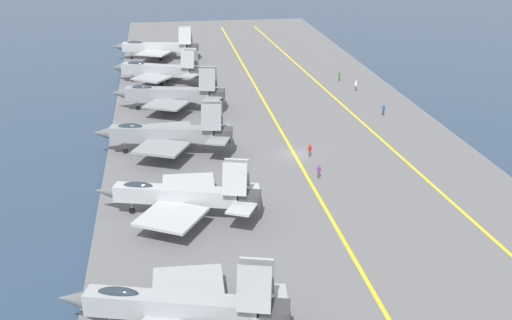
{
  "coord_description": "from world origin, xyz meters",
  "views": [
    {
      "loc": [
        -73.14,
        15.99,
        29.51
      ],
      "look_at": [
        -7.3,
        5.98,
        2.9
      ],
      "focal_mm": 45.0,
      "sensor_mm": 36.0,
      "label": 1
    }
  ],
  "objects_px": {
    "parked_jet_fourth": "(165,134)",
    "crew_green_vest": "(339,76)",
    "crew_purple_vest": "(319,171)",
    "parked_jet_sixth": "(158,70)",
    "crew_blue_vest": "(383,109)",
    "parked_jet_seventh": "(157,47)",
    "crew_white_vest": "(356,85)",
    "parked_jet_second": "(177,307)",
    "crew_red_vest": "(310,150)",
    "parked_jet_third": "(180,195)",
    "parked_jet_fifth": "(170,94)"
  },
  "relations": [
    {
      "from": "parked_jet_second",
      "to": "crew_red_vest",
      "type": "height_order",
      "value": "parked_jet_second"
    },
    {
      "from": "crew_red_vest",
      "to": "parked_jet_fourth",
      "type": "bearing_deg",
      "value": 77.98
    },
    {
      "from": "parked_jet_second",
      "to": "crew_purple_vest",
      "type": "xyz_separation_m",
      "value": [
        26.44,
        -16.97,
        -1.47
      ]
    },
    {
      "from": "parked_jet_fifth",
      "to": "parked_jet_sixth",
      "type": "height_order",
      "value": "parked_jet_fifth"
    },
    {
      "from": "crew_red_vest",
      "to": "crew_white_vest",
      "type": "relative_size",
      "value": 0.92
    },
    {
      "from": "parked_jet_fourth",
      "to": "crew_white_vest",
      "type": "relative_size",
      "value": 9.43
    },
    {
      "from": "parked_jet_second",
      "to": "parked_jet_fourth",
      "type": "bearing_deg",
      "value": 0.13
    },
    {
      "from": "parked_jet_third",
      "to": "crew_blue_vest",
      "type": "relative_size",
      "value": 9.84
    },
    {
      "from": "parked_jet_second",
      "to": "parked_jet_third",
      "type": "xyz_separation_m",
      "value": [
        19.12,
        -1.04,
        -0.1
      ]
    },
    {
      "from": "crew_blue_vest",
      "to": "crew_red_vest",
      "type": "height_order",
      "value": "crew_blue_vest"
    },
    {
      "from": "crew_green_vest",
      "to": "parked_jet_third",
      "type": "bearing_deg",
      "value": 148.57
    },
    {
      "from": "parked_jet_second",
      "to": "crew_white_vest",
      "type": "bearing_deg",
      "value": -27.51
    },
    {
      "from": "parked_jet_seventh",
      "to": "parked_jet_sixth",
      "type": "bearing_deg",
      "value": -179.82
    },
    {
      "from": "crew_green_vest",
      "to": "parked_jet_fifth",
      "type": "bearing_deg",
      "value": 113.51
    },
    {
      "from": "parked_jet_seventh",
      "to": "crew_white_vest",
      "type": "distance_m",
      "value": 43.5
    },
    {
      "from": "crew_red_vest",
      "to": "crew_blue_vest",
      "type": "bearing_deg",
      "value": -44.77
    },
    {
      "from": "crew_white_vest",
      "to": "crew_purple_vest",
      "type": "xyz_separation_m",
      "value": [
        -34.88,
        14.97,
        -0.1
      ]
    },
    {
      "from": "parked_jet_sixth",
      "to": "parked_jet_third",
      "type": "bearing_deg",
      "value": -178.23
    },
    {
      "from": "parked_jet_second",
      "to": "crew_green_vest",
      "type": "bearing_deg",
      "value": -24.45
    },
    {
      "from": "parked_jet_sixth",
      "to": "crew_blue_vest",
      "type": "height_order",
      "value": "parked_jet_sixth"
    },
    {
      "from": "crew_purple_vest",
      "to": "parked_jet_sixth",
      "type": "bearing_deg",
      "value": 21.3
    },
    {
      "from": "parked_jet_fifth",
      "to": "parked_jet_seventh",
      "type": "relative_size",
      "value": 0.99
    },
    {
      "from": "crew_white_vest",
      "to": "crew_blue_vest",
      "type": "bearing_deg",
      "value": -179.56
    },
    {
      "from": "parked_jet_second",
      "to": "parked_jet_sixth",
      "type": "distance_m",
      "value": 71.43
    },
    {
      "from": "parked_jet_fourth",
      "to": "crew_green_vest",
      "type": "height_order",
      "value": "parked_jet_fourth"
    },
    {
      "from": "parked_jet_sixth",
      "to": "crew_white_vest",
      "type": "relative_size",
      "value": 9.13
    },
    {
      "from": "parked_jet_seventh",
      "to": "crew_green_vest",
      "type": "relative_size",
      "value": 9.73
    },
    {
      "from": "parked_jet_fifth",
      "to": "crew_green_vest",
      "type": "distance_m",
      "value": 32.73
    },
    {
      "from": "parked_jet_second",
      "to": "crew_red_vest",
      "type": "relative_size",
      "value": 10.04
    },
    {
      "from": "crew_green_vest",
      "to": "crew_white_vest",
      "type": "relative_size",
      "value": 0.97
    },
    {
      "from": "parked_jet_seventh",
      "to": "crew_red_vest",
      "type": "relative_size",
      "value": 10.3
    },
    {
      "from": "parked_jet_seventh",
      "to": "crew_blue_vest",
      "type": "distance_m",
      "value": 53.5
    },
    {
      "from": "parked_jet_fifth",
      "to": "crew_purple_vest",
      "type": "distance_m",
      "value": 32.8
    },
    {
      "from": "crew_green_vest",
      "to": "parked_jet_sixth",
      "type": "bearing_deg",
      "value": 83.91
    },
    {
      "from": "parked_jet_second",
      "to": "parked_jet_seventh",
      "type": "distance_m",
      "value": 90.12
    },
    {
      "from": "parked_jet_third",
      "to": "crew_green_vest",
      "type": "xyz_separation_m",
      "value": [
        48.95,
        -29.91,
        -1.31
      ]
    },
    {
      "from": "parked_jet_sixth",
      "to": "crew_red_vest",
      "type": "relative_size",
      "value": 9.98
    },
    {
      "from": "parked_jet_third",
      "to": "parked_jet_fifth",
      "type": "distance_m",
      "value": 35.91
    },
    {
      "from": "crew_green_vest",
      "to": "crew_white_vest",
      "type": "distance_m",
      "value": 6.81
    },
    {
      "from": "parked_jet_fourth",
      "to": "crew_green_vest",
      "type": "bearing_deg",
      "value": -44.81
    },
    {
      "from": "crew_blue_vest",
      "to": "parked_jet_seventh",
      "type": "bearing_deg",
      "value": 37.66
    },
    {
      "from": "parked_jet_sixth",
      "to": "parked_jet_second",
      "type": "bearing_deg",
      "value": -179.54
    },
    {
      "from": "crew_blue_vest",
      "to": "crew_purple_vest",
      "type": "bearing_deg",
      "value": 144.77
    },
    {
      "from": "parked_jet_fifth",
      "to": "crew_red_vest",
      "type": "xyz_separation_m",
      "value": [
        -21.93,
        -16.5,
        -1.64
      ]
    },
    {
      "from": "parked_jet_fourth",
      "to": "parked_jet_fifth",
      "type": "height_order",
      "value": "parked_jet_fifth"
    },
    {
      "from": "crew_white_vest",
      "to": "parked_jet_fourth",
      "type": "bearing_deg",
      "value": 127.42
    },
    {
      "from": "parked_jet_fourth",
      "to": "crew_purple_vest",
      "type": "relative_size",
      "value": 10.36
    },
    {
      "from": "parked_jet_third",
      "to": "parked_jet_seventh",
      "type": "xyz_separation_m",
      "value": [
        71.0,
        1.68,
        0.23
      ]
    },
    {
      "from": "parked_jet_seventh",
      "to": "crew_green_vest",
      "type": "distance_m",
      "value": 38.55
    },
    {
      "from": "parked_jet_sixth",
      "to": "crew_green_vest",
      "type": "distance_m",
      "value": 31.73
    }
  ]
}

